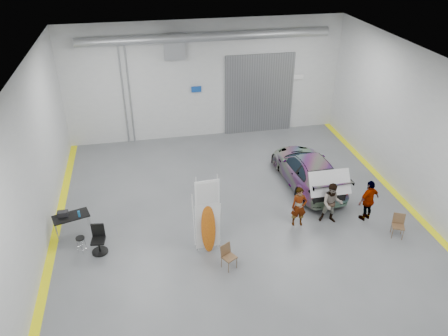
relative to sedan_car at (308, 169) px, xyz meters
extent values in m
plane|color=#575A5E|center=(-3.47, -2.27, -0.70)|extent=(16.00, 16.00, 0.00)
cube|color=#BBBDC0|center=(-10.47, -2.27, 2.30)|extent=(0.02, 16.00, 6.00)
cube|color=#BBBDC0|center=(3.53, -2.27, 2.30)|extent=(0.02, 16.00, 6.00)
cube|color=#BBBDC0|center=(-3.47, 5.73, 2.30)|extent=(14.00, 0.02, 6.00)
cube|color=silver|center=(-3.47, -2.27, 5.30)|extent=(14.00, 16.00, 0.02)
cube|color=gray|center=(-0.67, 5.65, 1.40)|extent=(3.60, 0.12, 4.20)
cube|color=gray|center=(-4.97, 5.65, 4.10)|extent=(1.00, 0.50, 1.20)
cylinder|color=gray|center=(-3.47, 5.13, 4.60)|extent=(11.90, 0.44, 0.44)
cube|color=#123F96|center=(-3.97, 5.65, 1.90)|extent=(0.50, 0.04, 0.30)
cube|color=white|center=(1.33, 5.65, 2.20)|extent=(0.70, 0.04, 0.25)
cylinder|color=gray|center=(-7.27, 5.65, 1.80)|extent=(0.08, 0.08, 5.00)
cylinder|color=gray|center=(-7.57, 5.65, 1.80)|extent=(0.08, 0.08, 5.00)
cube|color=#F3EF0D|center=(-10.32, -2.27, -0.70)|extent=(0.30, 16.00, 0.01)
cube|color=#F3EF0D|center=(3.38, -2.27, -0.70)|extent=(0.30, 16.00, 0.01)
imported|color=white|center=(0.00, 0.00, 0.00)|extent=(2.19, 4.93, 1.40)
imported|color=#946050|center=(-1.38, -2.72, 0.10)|extent=(0.62, 0.44, 1.60)
imported|color=slate|center=(-0.12, -2.80, 0.13)|extent=(0.97, 0.85, 1.66)
imported|color=#A55137|center=(1.32, -2.90, 0.14)|extent=(1.06, 0.70, 1.69)
cube|color=white|center=(-4.95, -3.46, 0.30)|extent=(0.85, 0.08, 1.80)
ellipsoid|color=orange|center=(-4.95, -3.54, 0.25)|extent=(0.51, 0.27, 1.90)
cube|color=white|center=(-4.95, -3.48, 1.65)|extent=(0.82, 0.08, 0.95)
cylinder|color=white|center=(-5.30, -3.46, 0.80)|extent=(0.02, 0.02, 3.01)
cylinder|color=white|center=(-4.60, -3.46, 0.80)|extent=(0.02, 0.02, 3.01)
cube|color=brown|center=(-4.41, -4.53, -0.26)|extent=(0.55, 0.55, 0.04)
cube|color=brown|center=(-4.41, -4.34, -0.03)|extent=(0.40, 0.28, 0.39)
cube|color=brown|center=(1.91, -4.12, -0.25)|extent=(0.55, 0.54, 0.04)
cube|color=brown|center=(1.91, -3.93, -0.02)|extent=(0.42, 0.25, 0.40)
cylinder|color=black|center=(-9.25, -2.76, -0.09)|extent=(0.30, 0.30, 0.04)
torus|color=silver|center=(-9.25, -2.76, -0.51)|extent=(0.32, 0.32, 0.02)
cylinder|color=gray|center=(-10.21, -1.90, -0.32)|extent=(0.03, 0.03, 0.76)
cylinder|color=gray|center=(-9.06, -1.90, -0.32)|extent=(0.03, 0.03, 0.76)
cylinder|color=gray|center=(-10.21, -1.38, -0.32)|extent=(0.03, 0.03, 0.76)
cylinder|color=gray|center=(-9.06, -1.38, -0.32)|extent=(0.03, 0.03, 0.76)
cube|color=black|center=(-9.64, -1.64, 0.08)|extent=(1.39, 0.97, 0.04)
cylinder|color=#1B6BA7|center=(-9.32, -1.74, 0.21)|extent=(0.08, 0.08, 0.23)
cube|color=black|center=(-9.90, -1.59, 0.19)|extent=(0.37, 0.23, 0.19)
cylinder|color=black|center=(-8.65, -2.91, -0.66)|extent=(0.56, 0.56, 0.04)
cylinder|color=black|center=(-8.65, -2.91, -0.42)|extent=(0.06, 0.06, 0.48)
cube|color=black|center=(-8.65, -2.91, -0.18)|extent=(0.51, 0.51, 0.07)
cube|color=black|center=(-8.65, -2.69, 0.12)|extent=(0.44, 0.11, 0.50)
cube|color=silver|center=(0.00, -2.17, 0.72)|extent=(1.64, 1.00, 0.04)
camera|label=1|loc=(-6.73, -15.20, 9.42)|focal=35.00mm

